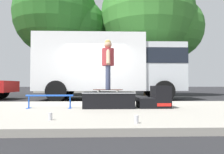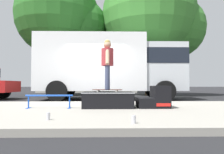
{
  "view_description": "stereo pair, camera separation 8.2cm",
  "coord_description": "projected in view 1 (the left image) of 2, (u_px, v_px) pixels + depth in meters",
  "views": [
    {
      "loc": [
        0.33,
        -8.58,
        0.72
      ],
      "look_at": [
        0.6,
        -1.39,
        0.97
      ],
      "focal_mm": 35.61,
      "sensor_mm": 36.0,
      "label": 1
    },
    {
      "loc": [
        0.42,
        -8.58,
        0.72
      ],
      "look_at": [
        0.6,
        -1.39,
        0.97
      ],
      "focal_mm": 35.61,
      "sensor_mm": 36.0,
      "label": 2
    }
  ],
  "objects": [
    {
      "name": "box_truck",
      "position": [
        110.0,
        65.0,
        10.81
      ],
      "size": [
        6.91,
        2.63,
        3.05
      ],
      "color": "white",
      "rests_on": "ground"
    },
    {
      "name": "skateboard",
      "position": [
        108.0,
        90.0,
        5.88
      ],
      "size": [
        0.8,
        0.33,
        0.07
      ],
      "color": "#4C1E14",
      "rests_on": "skate_box"
    },
    {
      "name": "house_behind",
      "position": [
        88.0,
        52.0,
        23.85
      ],
      "size": [
        9.54,
        8.23,
        8.4
      ],
      "color": "silver",
      "rests_on": "ground"
    },
    {
      "name": "street_tree_neighbour",
      "position": [
        153.0,
        19.0,
        15.05
      ],
      "size": [
        6.96,
        6.33,
        8.53
      ],
      "color": "brown",
      "rests_on": "ground"
    },
    {
      "name": "soda_can_b",
      "position": [
        50.0,
        116.0,
        3.77
      ],
      "size": [
        0.07,
        0.07,
        0.13
      ],
      "color": "silver",
      "rests_on": "sidewalk_slab"
    },
    {
      "name": "street_tree_main",
      "position": [
        61.0,
        18.0,
        14.91
      ],
      "size": [
        6.12,
        5.56,
        8.17
      ],
      "color": "brown",
      "rests_on": "ground"
    },
    {
      "name": "soda_can",
      "position": [
        136.0,
        119.0,
        3.46
      ],
      "size": [
        0.07,
        0.07,
        0.13
      ],
      "color": "silver",
      "rests_on": "sidewalk_slab"
    },
    {
      "name": "skater_kid",
      "position": [
        108.0,
        60.0,
        5.91
      ],
      "size": [
        0.32,
        0.68,
        1.33
      ],
      "color": "#3F4766",
      "rests_on": "skateboard"
    },
    {
      "name": "sidewalk_slab",
      "position": [
        90.0,
        111.0,
        5.53
      ],
      "size": [
        50.0,
        5.0,
        0.12
      ],
      "primitive_type": "cube",
      "color": "gray",
      "rests_on": "ground"
    },
    {
      "name": "grind_rail",
      "position": [
        50.0,
        98.0,
        5.69
      ],
      "size": [
        1.21,
        0.28,
        0.35
      ],
      "color": "blue",
      "rests_on": "sidewalk_slab"
    },
    {
      "name": "skate_box",
      "position": [
        108.0,
        99.0,
        5.83
      ],
      "size": [
        1.33,
        0.78,
        0.41
      ],
      "color": "black",
      "rests_on": "sidewalk_slab"
    },
    {
      "name": "kicker_ramp",
      "position": [
        156.0,
        98.0,
        5.88
      ],
      "size": [
        0.81,
        0.73,
        0.57
      ],
      "color": "black",
      "rests_on": "sidewalk_slab"
    },
    {
      "name": "ground_plane",
      "position": [
        95.0,
        103.0,
        8.53
      ],
      "size": [
        140.0,
        140.0,
        0.0
      ],
      "primitive_type": "plane",
      "color": "black"
    }
  ]
}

